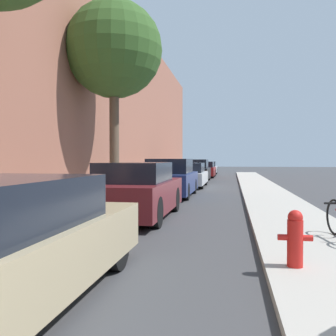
{
  "coord_description": "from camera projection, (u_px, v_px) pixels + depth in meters",
  "views": [
    {
      "loc": [
        1.47,
        1.7,
        1.53
      ],
      "look_at": [
        -0.04,
        10.45,
        1.31
      ],
      "focal_mm": 39.69,
      "sensor_mm": 36.0,
      "label": 1
    }
  ],
  "objects": [
    {
      "name": "parked_car_red",
      "position": [
        204.0,
        170.0,
        30.65
      ],
      "size": [
        1.72,
        3.96,
        1.31
      ],
      "color": "black",
      "rests_on": "ground"
    },
    {
      "name": "parked_car_navy",
      "position": [
        171.0,
        179.0,
        15.11
      ],
      "size": [
        1.8,
        4.37,
        1.53
      ],
      "color": "black",
      "rests_on": "ground"
    },
    {
      "name": "fire_hydrant",
      "position": [
        295.0,
        238.0,
        4.84
      ],
      "size": [
        0.44,
        0.2,
        0.74
      ],
      "color": "red",
      "rests_on": "sidewalk_right"
    },
    {
      "name": "parked_car_white",
      "position": [
        188.0,
        175.0,
        20.24
      ],
      "size": [
        1.88,
        4.52,
        1.31
      ],
      "color": "black",
      "rests_on": "ground"
    },
    {
      "name": "sidewalk_right",
      "position": [
        271.0,
        198.0,
        13.87
      ],
      "size": [
        2.0,
        52.0,
        0.12
      ],
      "color": "#ADA89E",
      "rests_on": "ground"
    },
    {
      "name": "building_facade_left",
      "position": [
        89.0,
        82.0,
        14.98
      ],
      "size": [
        0.7,
        52.0,
        9.3
      ],
      "color": "#9E604C",
      "rests_on": "ground"
    },
    {
      "name": "parked_car_maroon",
      "position": [
        137.0,
        191.0,
        9.58
      ],
      "size": [
        1.77,
        4.3,
        1.44
      ],
      "color": "black",
      "rests_on": "ground"
    },
    {
      "name": "ground_plane",
      "position": [
        194.0,
        198.0,
        14.37
      ],
      "size": [
        120.0,
        120.0,
        0.0
      ],
      "primitive_type": "plane",
      "color": "#3D3D3F"
    },
    {
      "name": "sidewalk_left",
      "position": [
        122.0,
        196.0,
        14.87
      ],
      "size": [
        2.0,
        52.0,
        0.12
      ],
      "color": "#ADA89E",
      "rests_on": "ground"
    },
    {
      "name": "street_tree_far",
      "position": [
        114.0,
        50.0,
        12.93
      ],
      "size": [
        3.38,
        3.38,
        6.92
      ],
      "color": "brown",
      "rests_on": "sidewalk_left"
    },
    {
      "name": "parked_car_silver",
      "position": [
        208.0,
        168.0,
        35.92
      ],
      "size": [
        1.68,
        4.46,
        1.29
      ],
      "color": "black",
      "rests_on": "ground"
    },
    {
      "name": "parked_car_black",
      "position": [
        195.0,
        171.0,
        25.29
      ],
      "size": [
        1.87,
        4.13,
        1.5
      ],
      "color": "black",
      "rests_on": "ground"
    }
  ]
}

